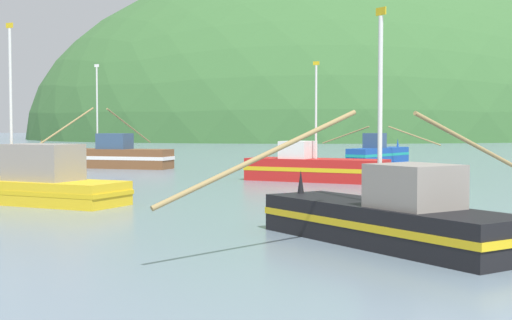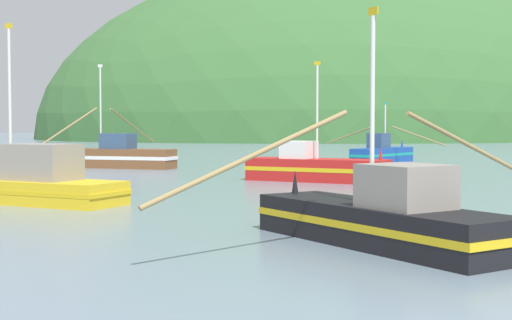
{
  "view_description": "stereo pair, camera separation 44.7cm",
  "coord_description": "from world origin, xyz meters",
  "px_view_note": "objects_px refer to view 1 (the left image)",
  "views": [
    {
      "loc": [
        -8.26,
        -9.74,
        3.09
      ],
      "look_at": [
        1.39,
        24.14,
        1.4
      ],
      "focal_mm": 50.83,
      "sensor_mm": 36.0,
      "label": 1
    },
    {
      "loc": [
        -7.83,
        -9.86,
        3.09
      ],
      "look_at": [
        1.39,
        24.14,
        1.4
      ],
      "focal_mm": 50.83,
      "sensor_mm": 36.0,
      "label": 2
    }
  ],
  "objects_px": {
    "fishing_boat_yellow": "(19,184)",
    "fishing_boat_red": "(314,168)",
    "fishing_boat_black": "(389,218)",
    "fishing_boat_brown": "(102,156)",
    "fishing_boat_blue": "(378,153)"
  },
  "relations": [
    {
      "from": "fishing_boat_yellow",
      "to": "fishing_boat_blue",
      "type": "bearing_deg",
      "value": -96.78
    },
    {
      "from": "fishing_boat_black",
      "to": "fishing_boat_blue",
      "type": "relative_size",
      "value": 1.46
    },
    {
      "from": "fishing_boat_yellow",
      "to": "fishing_boat_red",
      "type": "xyz_separation_m",
      "value": [
        15.27,
        7.11,
        0.02
      ]
    },
    {
      "from": "fishing_boat_black",
      "to": "fishing_boat_yellow",
      "type": "height_order",
      "value": "fishing_boat_yellow"
    },
    {
      "from": "fishing_boat_brown",
      "to": "fishing_boat_blue",
      "type": "relative_size",
      "value": 1.58
    },
    {
      "from": "fishing_boat_brown",
      "to": "fishing_boat_red",
      "type": "xyz_separation_m",
      "value": [
        10.45,
        -15.98,
        -0.1
      ]
    },
    {
      "from": "fishing_boat_black",
      "to": "fishing_boat_red",
      "type": "xyz_separation_m",
      "value": [
        5.7,
        20.67,
        0.04
      ]
    },
    {
      "from": "fishing_boat_yellow",
      "to": "fishing_boat_brown",
      "type": "height_order",
      "value": "fishing_boat_brown"
    },
    {
      "from": "fishing_boat_black",
      "to": "fishing_boat_red",
      "type": "distance_m",
      "value": 21.44
    },
    {
      "from": "fishing_boat_yellow",
      "to": "fishing_boat_blue",
      "type": "xyz_separation_m",
      "value": [
        27.26,
        24.21,
        0.06
      ]
    },
    {
      "from": "fishing_boat_brown",
      "to": "fishing_boat_yellow",
      "type": "bearing_deg",
      "value": 111.73
    },
    {
      "from": "fishing_boat_blue",
      "to": "fishing_boat_red",
      "type": "relative_size",
      "value": 1.17
    },
    {
      "from": "fishing_boat_yellow",
      "to": "fishing_boat_blue",
      "type": "height_order",
      "value": "fishing_boat_yellow"
    },
    {
      "from": "fishing_boat_brown",
      "to": "fishing_boat_red",
      "type": "distance_m",
      "value": 19.09
    },
    {
      "from": "fishing_boat_brown",
      "to": "fishing_boat_red",
      "type": "bearing_deg",
      "value": 156.7
    }
  ]
}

